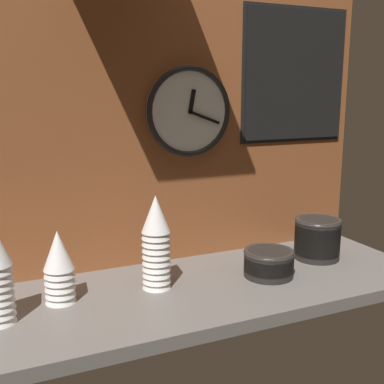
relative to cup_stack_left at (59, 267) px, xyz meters
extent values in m
cube|color=slate|center=(0.40, -0.05, -0.13)|extent=(1.60, 0.56, 0.04)
cube|color=brown|center=(0.40, 0.22, 0.42)|extent=(1.60, 0.03, 1.05)
cone|color=white|center=(0.00, 0.00, -0.05)|extent=(0.09, 0.09, 0.12)
cone|color=white|center=(0.00, 0.00, -0.03)|extent=(0.09, 0.09, 0.12)
cone|color=white|center=(0.00, 0.00, -0.01)|extent=(0.09, 0.09, 0.12)
cone|color=white|center=(0.00, 0.00, 0.01)|extent=(0.09, 0.09, 0.12)
cone|color=white|center=(0.00, 0.00, 0.03)|extent=(0.09, 0.09, 0.12)
cone|color=white|center=(0.00, 0.00, 0.05)|extent=(0.09, 0.09, 0.12)
cone|color=white|center=(0.29, -0.02, -0.05)|extent=(0.09, 0.09, 0.12)
cone|color=white|center=(0.29, -0.02, -0.03)|extent=(0.09, 0.09, 0.12)
cone|color=white|center=(0.29, -0.02, -0.01)|extent=(0.09, 0.09, 0.12)
cone|color=white|center=(0.29, -0.02, 0.01)|extent=(0.09, 0.09, 0.12)
cone|color=white|center=(0.29, -0.02, 0.03)|extent=(0.09, 0.09, 0.12)
cone|color=white|center=(0.29, -0.02, 0.05)|extent=(0.09, 0.09, 0.12)
cone|color=white|center=(0.29, -0.02, 0.07)|extent=(0.09, 0.09, 0.12)
cone|color=white|center=(0.29, -0.02, 0.09)|extent=(0.09, 0.09, 0.12)
cone|color=white|center=(0.29, -0.02, 0.11)|extent=(0.09, 0.09, 0.12)
cone|color=white|center=(0.29, -0.02, 0.13)|extent=(0.09, 0.09, 0.12)
cylinder|color=black|center=(0.93, 0.00, -0.08)|extent=(0.17, 0.17, 0.05)
cylinder|color=black|center=(0.93, 0.00, -0.06)|extent=(0.17, 0.17, 0.05)
cylinder|color=black|center=(0.93, 0.00, -0.04)|extent=(0.17, 0.17, 0.05)
cylinder|color=black|center=(0.93, 0.00, -0.02)|extent=(0.17, 0.17, 0.05)
cylinder|color=black|center=(0.93, 0.00, 0.00)|extent=(0.17, 0.17, 0.05)
cylinder|color=black|center=(0.93, 0.00, 0.02)|extent=(0.17, 0.17, 0.05)
torus|color=#302D2A|center=(0.93, 0.00, 0.03)|extent=(0.17, 0.17, 0.02)
cylinder|color=black|center=(0.67, -0.08, -0.08)|extent=(0.17, 0.17, 0.05)
cylinder|color=black|center=(0.67, -0.08, -0.06)|extent=(0.17, 0.17, 0.05)
cylinder|color=black|center=(0.67, -0.08, -0.04)|extent=(0.17, 0.17, 0.05)
torus|color=#302D2A|center=(0.67, -0.08, -0.03)|extent=(0.17, 0.17, 0.02)
cylinder|color=white|center=(0.50, 0.19, 0.43)|extent=(0.31, 0.02, 0.31)
torus|color=black|center=(0.50, 0.19, 0.43)|extent=(0.32, 0.02, 0.32)
cube|color=black|center=(0.50, 0.18, 0.47)|extent=(0.03, 0.01, 0.08)
cube|color=black|center=(0.55, 0.18, 0.41)|extent=(0.12, 0.01, 0.05)
cylinder|color=black|center=(0.50, 0.18, 0.43)|extent=(0.02, 0.01, 0.02)
cube|color=black|center=(0.94, 0.20, 0.56)|extent=(0.46, 0.01, 0.50)
cube|color=black|center=(0.94, 0.20, 0.56)|extent=(0.44, 0.01, 0.48)
camera|label=1|loc=(-0.19, -1.36, 0.50)|focal=45.00mm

